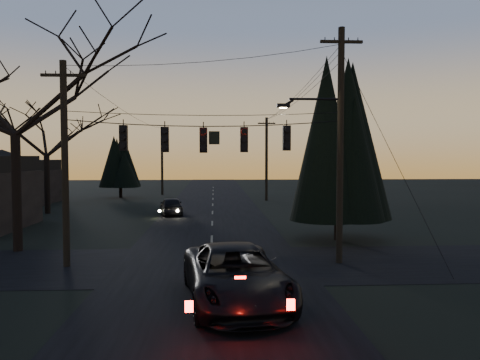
{
  "coord_description": "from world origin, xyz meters",
  "views": [
    {
      "loc": [
        0.14,
        -9.62,
        4.62
      ],
      "look_at": [
        1.24,
        10.19,
        3.58
      ],
      "focal_mm": 35.0,
      "sensor_mm": 36.0,
      "label": 1
    }
  ],
  "objects": [
    {
      "name": "main_road",
      "position": [
        0.0,
        20.0,
        0.01
      ],
      "size": [
        8.0,
        120.0,
        0.02
      ],
      "primitive_type": "cube",
      "color": "black",
      "rests_on": "ground"
    },
    {
      "name": "suv_near",
      "position": [
        0.8,
        4.77,
        0.88
      ],
      "size": [
        3.68,
        6.63,
        1.75
      ],
      "primitive_type": "imported",
      "rotation": [
        0.0,
        0.0,
        0.13
      ],
      "color": "black",
      "rests_on": "ground"
    },
    {
      "name": "utility_pole_right",
      "position": [
        5.5,
        10.0,
        0.0
      ],
      "size": [
        5.0,
        0.3,
        10.0
      ],
      "primitive_type": null,
      "color": "black",
      "rests_on": "ground"
    },
    {
      "name": "bare_tree_dist",
      "position": [
        -13.16,
        28.33,
        6.37
      ],
      "size": [
        6.54,
        6.54,
        9.12
      ],
      "color": "black",
      "rests_on": "ground"
    },
    {
      "name": "utility_pole_far_l",
      "position": [
        -6.0,
        46.0,
        0.0
      ],
      "size": [
        0.3,
        0.3,
        8.0
      ],
      "primitive_type": null,
      "color": "black",
      "rests_on": "ground"
    },
    {
      "name": "cross_road",
      "position": [
        0.0,
        10.0,
        0.01
      ],
      "size": [
        60.0,
        7.0,
        0.02
      ],
      "primitive_type": "cube",
      "color": "black",
      "rests_on": "ground"
    },
    {
      "name": "bare_tree_left",
      "position": [
        -9.35,
        13.34,
        7.82
      ],
      "size": [
        9.13,
        9.13,
        11.18
      ],
      "color": "black",
      "rests_on": "ground"
    },
    {
      "name": "span_signal_assembly",
      "position": [
        -0.24,
        10.0,
        5.32
      ],
      "size": [
        11.5,
        0.44,
        1.5
      ],
      "color": "black",
      "rests_on": "ground"
    },
    {
      "name": "utility_pole_far_r",
      "position": [
        5.5,
        38.0,
        0.0
      ],
      "size": [
        1.8,
        0.3,
        8.5
      ],
      "primitive_type": null,
      "color": "black",
      "rests_on": "ground"
    },
    {
      "name": "sedan_oncoming_a",
      "position": [
        -3.2,
        26.86,
        0.7
      ],
      "size": [
        2.24,
        4.28,
        1.39
      ],
      "primitive_type": "imported",
      "rotation": [
        0.0,
        0.0,
        3.29
      ],
      "color": "black",
      "rests_on": "ground"
    },
    {
      "name": "house_left_far",
      "position": [
        -20.0,
        36.0,
        2.6
      ],
      "size": [
        9.0,
        7.0,
        5.2
      ],
      "color": "black",
      "rests_on": "ground"
    },
    {
      "name": "evergreen_right",
      "position": [
        6.88,
        15.44,
        4.92
      ],
      "size": [
        4.36,
        4.36,
        8.65
      ],
      "color": "black",
      "rests_on": "ground"
    },
    {
      "name": "utility_pole_left",
      "position": [
        -6.0,
        10.0,
        0.0
      ],
      "size": [
        1.8,
        0.3,
        8.5
      ],
      "primitive_type": null,
      "color": "black",
      "rests_on": "ground"
    },
    {
      "name": "evergreen_dist",
      "position": [
        -10.16,
        42.37,
        3.54
      ],
      "size": [
        3.49,
        3.49,
        5.91
      ],
      "color": "black",
      "rests_on": "ground"
    }
  ]
}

